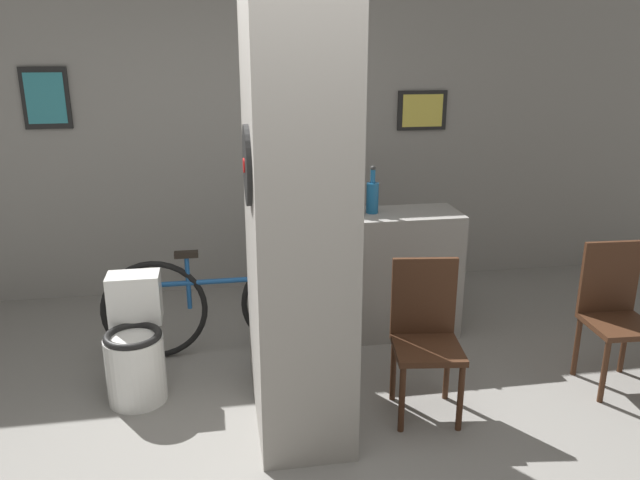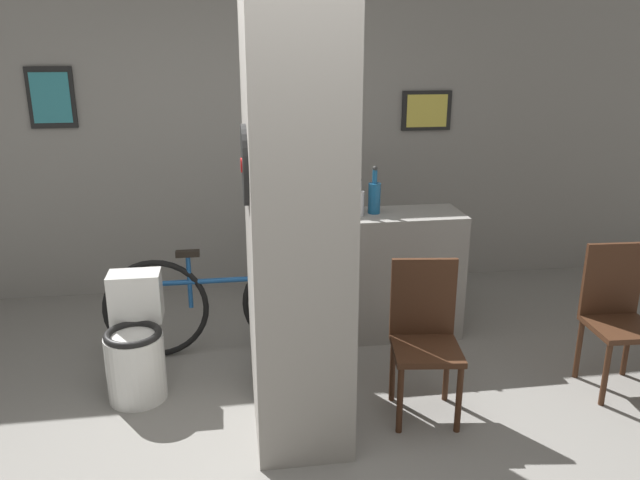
# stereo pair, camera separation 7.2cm
# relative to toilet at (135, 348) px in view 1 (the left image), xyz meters

# --- Properties ---
(ground_plane) EXTENTS (14.00, 14.00, 0.00)m
(ground_plane) POSITION_rel_toilet_xyz_m (0.85, -0.88, -0.32)
(ground_plane) COLOR gray
(wall_back) EXTENTS (8.00, 0.09, 2.60)m
(wall_back) POSITION_rel_toilet_xyz_m (0.85, 1.75, 0.98)
(wall_back) COLOR gray
(wall_back) RESTS_ON ground_plane
(pillar_center) EXTENTS (0.54, 1.03, 2.60)m
(pillar_center) POSITION_rel_toilet_xyz_m (0.96, -0.37, 0.98)
(pillar_center) COLOR gray
(pillar_center) RESTS_ON ground_plane
(counter_shelf) EXTENTS (1.17, 0.44, 0.94)m
(counter_shelf) POSITION_rel_toilet_xyz_m (1.71, 0.61, 0.15)
(counter_shelf) COLOR gray
(counter_shelf) RESTS_ON ground_plane
(toilet) EXTENTS (0.36, 0.52, 0.74)m
(toilet) POSITION_rel_toilet_xyz_m (0.00, 0.00, 0.00)
(toilet) COLOR silver
(toilet) RESTS_ON ground_plane
(chair_near_pillar) EXTENTS (0.43, 0.43, 0.93)m
(chair_near_pillar) POSITION_rel_toilet_xyz_m (1.71, -0.44, 0.18)
(chair_near_pillar) COLOR #422616
(chair_near_pillar) RESTS_ON ground_plane
(chair_by_doorway) EXTENTS (0.41, 0.41, 0.93)m
(chair_by_doorway) POSITION_rel_toilet_xyz_m (3.00, -0.34, 0.18)
(chair_by_doorway) COLOR #422616
(chair_by_doorway) RESTS_ON ground_plane
(bicycle) EXTENTS (1.68, 0.42, 0.78)m
(bicycle) POSITION_rel_toilet_xyz_m (0.56, 0.47, 0.05)
(bicycle) COLOR black
(bicycle) RESTS_ON ground_plane
(bottle_tall) EXTENTS (0.09, 0.09, 0.35)m
(bottle_tall) POSITION_rel_toilet_xyz_m (1.65, 0.64, 0.74)
(bottle_tall) COLOR #19598C
(bottle_tall) RESTS_ON counter_shelf
(bottle_short) EXTENTS (0.07, 0.07, 0.28)m
(bottle_short) POSITION_rel_toilet_xyz_m (1.53, 0.60, 0.72)
(bottle_short) COLOR silver
(bottle_short) RESTS_ON counter_shelf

